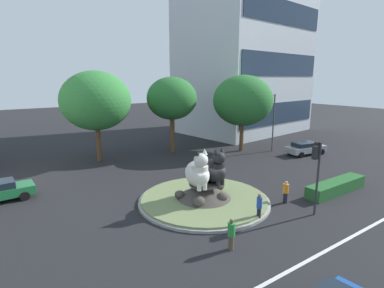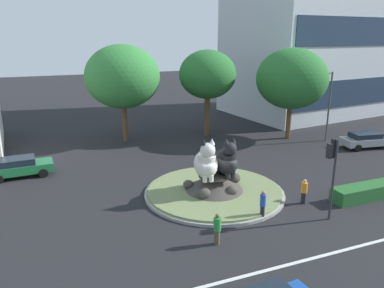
{
  "view_description": "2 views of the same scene",
  "coord_description": "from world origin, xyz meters",
  "px_view_note": "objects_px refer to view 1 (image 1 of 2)",
  "views": [
    {
      "loc": [
        -11.65,
        -15.67,
        8.39
      ],
      "look_at": [
        0.73,
        2.56,
        3.54
      ],
      "focal_mm": 28.07,
      "sensor_mm": 36.0,
      "label": 1
    },
    {
      "loc": [
        -9.61,
        -20.31,
        10.0
      ],
      "look_at": [
        -0.48,
        2.69,
        2.69
      ],
      "focal_mm": 34.98,
      "sensor_mm": 36.0,
      "label": 2
    }
  ],
  "objects_px": {
    "hatchback_near_shophouse": "(306,148)",
    "second_tree_near_tower": "(243,101)",
    "traffic_light_mast": "(317,162)",
    "third_tree_left": "(96,101)",
    "cat_statue_white": "(198,172)",
    "streetlight_arm": "(272,119)",
    "pedestrian_green_shirt": "(231,234)",
    "cat_statue_black": "(214,169)",
    "broadleaf_tree_behind_island": "(172,99)",
    "office_tower": "(246,20)",
    "pedestrian_orange_shirt": "(286,192)",
    "pedestrian_blue_shirt": "(259,206)"
  },
  "relations": [
    {
      "from": "pedestrian_blue_shirt",
      "to": "pedestrian_orange_shirt",
      "type": "height_order",
      "value": "pedestrian_blue_shirt"
    },
    {
      "from": "pedestrian_green_shirt",
      "to": "pedestrian_orange_shirt",
      "type": "bearing_deg",
      "value": 60.37
    },
    {
      "from": "cat_statue_white",
      "to": "traffic_light_mast",
      "type": "relative_size",
      "value": 0.6
    },
    {
      "from": "pedestrian_green_shirt",
      "to": "streetlight_arm",
      "type": "bearing_deg",
      "value": 78.72
    },
    {
      "from": "second_tree_near_tower",
      "to": "pedestrian_green_shirt",
      "type": "bearing_deg",
      "value": -134.61
    },
    {
      "from": "cat_statue_white",
      "to": "second_tree_near_tower",
      "type": "xyz_separation_m",
      "value": [
        13.21,
        9.83,
        3.57
      ]
    },
    {
      "from": "hatchback_near_shophouse",
      "to": "streetlight_arm",
      "type": "bearing_deg",
      "value": 130.76
    },
    {
      "from": "office_tower",
      "to": "hatchback_near_shophouse",
      "type": "distance_m",
      "value": 23.31
    },
    {
      "from": "second_tree_near_tower",
      "to": "pedestrian_orange_shirt",
      "type": "distance_m",
      "value": 16.0
    },
    {
      "from": "hatchback_near_shophouse",
      "to": "traffic_light_mast",
      "type": "bearing_deg",
      "value": -134.45
    },
    {
      "from": "pedestrian_green_shirt",
      "to": "cat_statue_white",
      "type": "bearing_deg",
      "value": 114.3
    },
    {
      "from": "traffic_light_mast",
      "to": "third_tree_left",
      "type": "xyz_separation_m",
      "value": [
        -7.17,
        19.92,
        2.78
      ]
    },
    {
      "from": "streetlight_arm",
      "to": "pedestrian_blue_shirt",
      "type": "distance_m",
      "value": 18.48
    },
    {
      "from": "streetlight_arm",
      "to": "third_tree_left",
      "type": "bearing_deg",
      "value": -23.22
    },
    {
      "from": "third_tree_left",
      "to": "cat_statue_white",
      "type": "bearing_deg",
      "value": -82.21
    },
    {
      "from": "broadleaf_tree_behind_island",
      "to": "pedestrian_blue_shirt",
      "type": "height_order",
      "value": "broadleaf_tree_behind_island"
    },
    {
      "from": "cat_statue_black",
      "to": "hatchback_near_shophouse",
      "type": "relative_size",
      "value": 0.53
    },
    {
      "from": "hatchback_near_shophouse",
      "to": "cat_statue_black",
      "type": "bearing_deg",
      "value": -156.49
    },
    {
      "from": "third_tree_left",
      "to": "pedestrian_blue_shirt",
      "type": "xyz_separation_m",
      "value": [
        3.77,
        -18.61,
        -5.28
      ]
    },
    {
      "from": "pedestrian_blue_shirt",
      "to": "second_tree_near_tower",
      "type": "bearing_deg",
      "value": -106.16
    },
    {
      "from": "hatchback_near_shophouse",
      "to": "second_tree_near_tower",
      "type": "bearing_deg",
      "value": 139.7
    },
    {
      "from": "third_tree_left",
      "to": "hatchback_near_shophouse",
      "type": "relative_size",
      "value": 1.88
    },
    {
      "from": "broadleaf_tree_behind_island",
      "to": "streetlight_arm",
      "type": "relative_size",
      "value": 1.29
    },
    {
      "from": "pedestrian_blue_shirt",
      "to": "pedestrian_orange_shirt",
      "type": "relative_size",
      "value": 1.08
    },
    {
      "from": "cat_statue_black",
      "to": "third_tree_left",
      "type": "xyz_separation_m",
      "value": [
        -3.41,
        14.72,
        3.92
      ]
    },
    {
      "from": "pedestrian_blue_shirt",
      "to": "cat_statue_white",
      "type": "bearing_deg",
      "value": -41.87
    },
    {
      "from": "third_tree_left",
      "to": "pedestrian_orange_shirt",
      "type": "distance_m",
      "value": 19.93
    },
    {
      "from": "pedestrian_orange_shirt",
      "to": "hatchback_near_shophouse",
      "type": "bearing_deg",
      "value": -90.73
    },
    {
      "from": "second_tree_near_tower",
      "to": "pedestrian_orange_shirt",
      "type": "relative_size",
      "value": 5.58
    },
    {
      "from": "cat_statue_white",
      "to": "streetlight_arm",
      "type": "relative_size",
      "value": 0.42
    },
    {
      "from": "cat_statue_black",
      "to": "second_tree_near_tower",
      "type": "relative_size",
      "value": 0.3
    },
    {
      "from": "second_tree_near_tower",
      "to": "third_tree_left",
      "type": "bearing_deg",
      "value": 162.11
    },
    {
      "from": "cat_statue_white",
      "to": "hatchback_near_shophouse",
      "type": "xyz_separation_m",
      "value": [
        17.91,
        4.45,
        -1.55
      ]
    },
    {
      "from": "broadleaf_tree_behind_island",
      "to": "streetlight_arm",
      "type": "xyz_separation_m",
      "value": [
        9.73,
        -6.1,
        -2.29
      ]
    },
    {
      "from": "second_tree_near_tower",
      "to": "pedestrian_green_shirt",
      "type": "height_order",
      "value": "second_tree_near_tower"
    },
    {
      "from": "broadleaf_tree_behind_island",
      "to": "second_tree_near_tower",
      "type": "bearing_deg",
      "value": -29.21
    },
    {
      "from": "cat_statue_white",
      "to": "office_tower",
      "type": "distance_m",
      "value": 34.11
    },
    {
      "from": "streetlight_arm",
      "to": "pedestrian_green_shirt",
      "type": "xyz_separation_m",
      "value": [
        -17.6,
        -12.98,
        -3.0
      ]
    },
    {
      "from": "cat_statue_black",
      "to": "second_tree_near_tower",
      "type": "distance_m",
      "value": 15.77
    },
    {
      "from": "broadleaf_tree_behind_island",
      "to": "hatchback_near_shophouse",
      "type": "xyz_separation_m",
      "value": [
        11.76,
        -9.32,
        -5.39
      ]
    },
    {
      "from": "office_tower",
      "to": "pedestrian_orange_shirt",
      "type": "relative_size",
      "value": 21.74
    },
    {
      "from": "cat_statue_white",
      "to": "hatchback_near_shophouse",
      "type": "distance_m",
      "value": 18.52
    },
    {
      "from": "office_tower",
      "to": "second_tree_near_tower",
      "type": "height_order",
      "value": "office_tower"
    },
    {
      "from": "third_tree_left",
      "to": "pedestrian_blue_shirt",
      "type": "height_order",
      "value": "third_tree_left"
    },
    {
      "from": "broadleaf_tree_behind_island",
      "to": "pedestrian_blue_shirt",
      "type": "distance_m",
      "value": 18.92
    },
    {
      "from": "cat_statue_black",
      "to": "broadleaf_tree_behind_island",
      "type": "height_order",
      "value": "broadleaf_tree_behind_island"
    },
    {
      "from": "traffic_light_mast",
      "to": "cat_statue_white",
      "type": "bearing_deg",
      "value": 50.59
    },
    {
      "from": "cat_statue_black",
      "to": "pedestrian_green_shirt",
      "type": "bearing_deg",
      "value": -28.92
    },
    {
      "from": "streetlight_arm",
      "to": "pedestrian_orange_shirt",
      "type": "distance_m",
      "value": 15.46
    },
    {
      "from": "third_tree_left",
      "to": "office_tower",
      "type": "bearing_deg",
      "value": 12.33
    }
  ]
}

